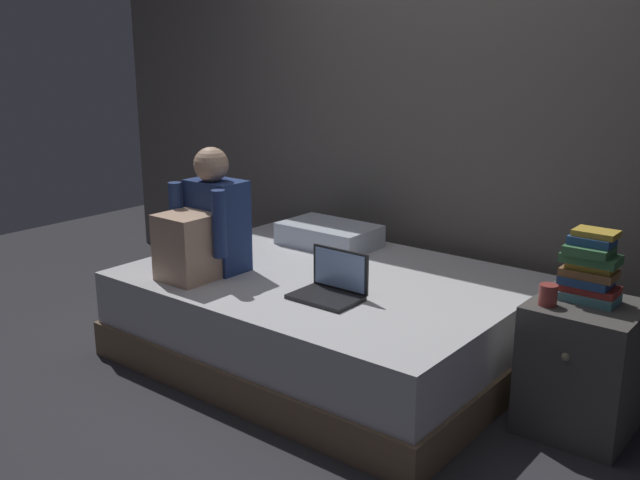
# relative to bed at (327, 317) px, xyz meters

# --- Properties ---
(ground_plane) EXTENTS (8.00, 8.00, 0.00)m
(ground_plane) POSITION_rel_bed_xyz_m (0.20, -0.30, -0.23)
(ground_plane) COLOR #2D2D33
(wall_back) EXTENTS (5.60, 0.10, 2.70)m
(wall_back) POSITION_rel_bed_xyz_m (0.20, 0.90, 1.12)
(wall_back) COLOR #605B56
(wall_back) RESTS_ON ground_plane
(bed) EXTENTS (2.00, 1.50, 0.46)m
(bed) POSITION_rel_bed_xyz_m (0.00, 0.00, 0.00)
(bed) COLOR #7A6047
(bed) RESTS_ON ground_plane
(nightstand) EXTENTS (0.44, 0.46, 0.57)m
(nightstand) POSITION_rel_bed_xyz_m (1.30, 0.11, 0.06)
(nightstand) COLOR #474442
(nightstand) RESTS_ON ground_plane
(person_sitting) EXTENTS (0.39, 0.44, 0.66)m
(person_sitting) POSITION_rel_bed_xyz_m (-0.51, -0.37, 0.49)
(person_sitting) COLOR navy
(person_sitting) RESTS_ON bed
(laptop) EXTENTS (0.32, 0.23, 0.22)m
(laptop) POSITION_rel_bed_xyz_m (0.22, -0.25, 0.29)
(laptop) COLOR black
(laptop) RESTS_ON bed
(pillow) EXTENTS (0.56, 0.36, 0.13)m
(pillow) POSITION_rel_bed_xyz_m (-0.34, 0.45, 0.30)
(pillow) COLOR silver
(pillow) RESTS_ON bed
(book_stack) EXTENTS (0.24, 0.17, 0.30)m
(book_stack) POSITION_rel_bed_xyz_m (1.28, 0.15, 0.49)
(book_stack) COLOR teal
(book_stack) RESTS_ON nightstand
(mug) EXTENTS (0.08, 0.08, 0.09)m
(mug) POSITION_rel_bed_xyz_m (1.17, -0.01, 0.39)
(mug) COLOR #933833
(mug) RESTS_ON nightstand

